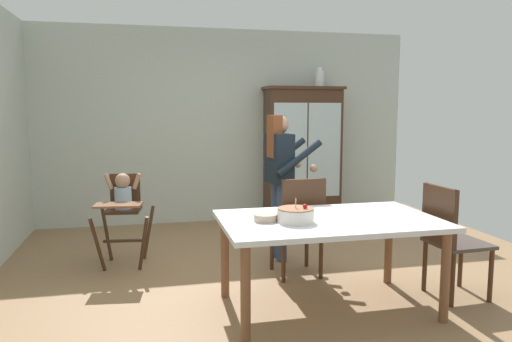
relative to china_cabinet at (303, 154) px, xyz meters
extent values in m
plane|color=#93704C|center=(-1.06, -2.37, -0.96)|extent=(6.24, 6.24, 0.00)
cube|color=beige|center=(-1.06, 0.26, 0.39)|extent=(5.32, 0.06, 2.70)
cube|color=#422819|center=(0.00, 0.00, -0.03)|extent=(1.05, 0.42, 1.87)
cube|color=#422819|center=(0.00, 0.00, 0.93)|extent=(1.11, 0.48, 0.04)
cube|color=silver|center=(-0.25, -0.21, 0.07)|extent=(0.47, 0.01, 1.31)
cube|color=silver|center=(0.25, -0.21, 0.07)|extent=(0.47, 0.01, 1.31)
cube|color=#422819|center=(0.00, 0.00, 0.07)|extent=(0.97, 0.36, 0.02)
cylinder|color=white|center=(0.24, 0.00, 1.06)|extent=(0.13, 0.13, 0.22)
cylinder|color=white|center=(0.24, 0.00, 1.19)|extent=(0.07, 0.07, 0.05)
cylinder|color=#422819|center=(-2.67, -1.73, -0.68)|extent=(0.15, 0.13, 0.56)
cylinder|color=#422819|center=(-2.23, -1.79, -0.68)|extent=(0.13, 0.15, 0.56)
cylinder|color=#422819|center=(-2.61, -1.30, -0.68)|extent=(0.13, 0.15, 0.56)
cylinder|color=#422819|center=(-2.18, -1.35, -0.68)|extent=(0.15, 0.13, 0.56)
cube|color=#422819|center=(-2.42, -1.54, -0.71)|extent=(0.42, 0.09, 0.02)
cube|color=#422819|center=(-2.42, -1.54, -0.39)|extent=(0.38, 0.38, 0.02)
cube|color=#422819|center=(-2.40, -1.39, -0.20)|extent=(0.31, 0.07, 0.34)
cube|color=brown|center=(-2.46, -1.81, -0.28)|extent=(0.47, 0.29, 0.02)
cylinder|color=#9EBCD1|center=(-2.42, -1.52, -0.26)|extent=(0.17, 0.17, 0.22)
sphere|color=tan|center=(-2.42, -1.52, -0.09)|extent=(0.15, 0.15, 0.15)
cylinder|color=tan|center=(-2.56, -1.50, -0.09)|extent=(0.10, 0.06, 0.17)
cylinder|color=tan|center=(-2.28, -1.54, -0.09)|extent=(0.10, 0.06, 0.17)
cylinder|color=#3D4C6B|center=(-0.82, -1.79, -0.55)|extent=(0.11, 0.11, 0.82)
cylinder|color=#3D4C6B|center=(-0.83, -1.62, -0.55)|extent=(0.11, 0.11, 0.82)
cube|color=#19232D|center=(-0.83, -1.71, 0.12)|extent=(0.24, 0.38, 0.52)
cube|color=white|center=(-0.72, -1.70, 0.12)|extent=(0.01, 0.06, 0.49)
sphere|color=tan|center=(-0.83, -1.71, 0.47)|extent=(0.19, 0.19, 0.19)
cube|color=brown|center=(-0.88, -1.71, 0.35)|extent=(0.12, 0.21, 0.44)
cylinder|color=#19232D|center=(-0.67, -1.89, 0.14)|extent=(0.50, 0.12, 0.37)
sphere|color=tan|center=(-0.51, -1.88, 0.03)|extent=(0.08, 0.08, 0.08)
cylinder|color=#19232D|center=(-0.71, -1.49, 0.14)|extent=(0.50, 0.12, 0.37)
sphere|color=tan|center=(-0.55, -1.48, 0.03)|extent=(0.08, 0.08, 0.08)
cube|color=silver|center=(-0.80, -3.05, -0.24)|extent=(1.70, 1.04, 0.04)
cylinder|color=brown|center=(-1.56, -3.48, -0.61)|extent=(0.07, 0.07, 0.70)
cylinder|color=brown|center=(-0.04, -3.48, -0.61)|extent=(0.07, 0.07, 0.70)
cylinder|color=brown|center=(-1.56, -2.62, -0.61)|extent=(0.07, 0.07, 0.70)
cylinder|color=brown|center=(-0.04, -2.62, -0.61)|extent=(0.07, 0.07, 0.70)
cylinder|color=white|center=(-1.09, -3.11, -0.17)|extent=(0.28, 0.28, 0.10)
cylinder|color=#935B3D|center=(-1.09, -3.11, -0.11)|extent=(0.27, 0.27, 0.01)
cylinder|color=#F2E5CC|center=(-1.09, -3.11, -0.08)|extent=(0.01, 0.01, 0.06)
cone|color=yellow|center=(-1.09, -3.11, -0.04)|extent=(0.02, 0.02, 0.02)
sphere|color=red|center=(-1.03, -3.15, -0.09)|extent=(0.04, 0.04, 0.04)
cylinder|color=#C6AD93|center=(-1.31, -3.03, -0.19)|extent=(0.18, 0.18, 0.05)
cylinder|color=#422819|center=(-0.62, -2.02, -0.73)|extent=(0.04, 0.04, 0.45)
cylinder|color=#422819|center=(-0.99, -2.03, -0.73)|extent=(0.04, 0.04, 0.45)
cylinder|color=#422819|center=(-0.61, -2.39, -0.73)|extent=(0.04, 0.04, 0.45)
cylinder|color=#422819|center=(-0.98, -2.40, -0.73)|extent=(0.04, 0.04, 0.45)
cube|color=#473D38|center=(-0.80, -2.21, -0.49)|extent=(0.46, 0.46, 0.03)
cube|color=#422819|center=(-0.79, -2.41, -0.24)|extent=(0.42, 0.06, 0.48)
cylinder|color=#422819|center=(-0.60, -2.40, -0.24)|extent=(0.03, 0.03, 0.48)
cylinder|color=#422819|center=(-0.98, -2.41, -0.24)|extent=(0.03, 0.03, 0.48)
cylinder|color=#422819|center=(0.56, -3.22, -0.73)|extent=(0.04, 0.04, 0.45)
cylinder|color=#422819|center=(0.55, -2.85, -0.73)|extent=(0.04, 0.04, 0.45)
cylinder|color=#422819|center=(0.19, -3.24, -0.73)|extent=(0.04, 0.04, 0.45)
cylinder|color=#422819|center=(0.18, -2.87, -0.73)|extent=(0.04, 0.04, 0.45)
cube|color=#473D38|center=(0.37, -3.05, -0.49)|extent=(0.46, 0.46, 0.03)
cube|color=#422819|center=(0.17, -3.06, -0.24)|extent=(0.06, 0.42, 0.48)
cylinder|color=#422819|center=(0.18, -3.25, -0.24)|extent=(0.03, 0.03, 0.48)
cylinder|color=#422819|center=(0.16, -2.87, -0.24)|extent=(0.03, 0.03, 0.48)
camera|label=1|loc=(-2.19, -6.52, 0.63)|focal=33.79mm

